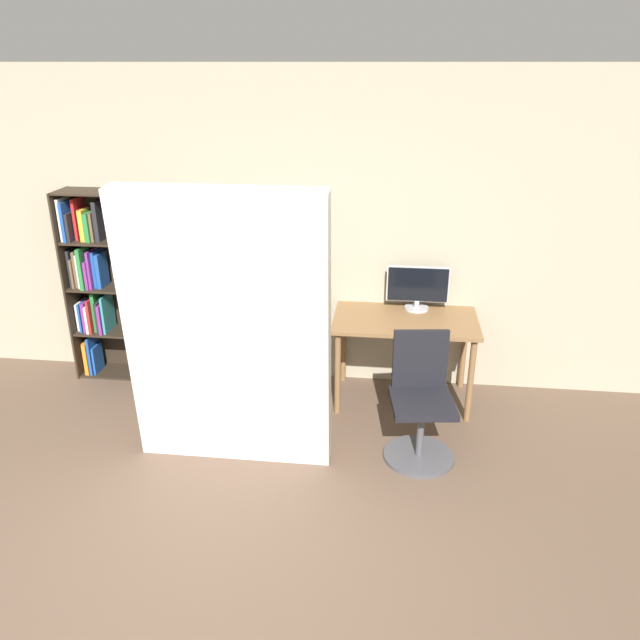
# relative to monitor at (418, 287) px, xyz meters

# --- Properties ---
(ground_plane) EXTENTS (16.00, 16.00, 0.00)m
(ground_plane) POSITION_rel_monitor_xyz_m (-1.26, -2.49, -0.95)
(ground_plane) COLOR brown
(wall_back) EXTENTS (8.00, 0.06, 2.70)m
(wall_back) POSITION_rel_monitor_xyz_m (-1.26, 0.15, 0.40)
(wall_back) COLOR tan
(wall_back) RESTS_ON ground
(desk) EXTENTS (1.18, 0.69, 0.75)m
(desk) POSITION_rel_monitor_xyz_m (-0.09, -0.23, -0.30)
(desk) COLOR brown
(desk) RESTS_ON ground
(monitor) EXTENTS (0.52, 0.20, 0.38)m
(monitor) POSITION_rel_monitor_xyz_m (0.00, 0.00, 0.00)
(monitor) COLOR #B7B7BC
(monitor) RESTS_ON desk
(office_chair) EXTENTS (0.52, 0.52, 0.94)m
(office_chair) POSITION_rel_monitor_xyz_m (0.03, -1.03, -0.57)
(office_chair) COLOR #4C4C51
(office_chair) RESTS_ON ground
(bookshelf) EXTENTS (0.81, 0.33, 1.70)m
(bookshelf) POSITION_rel_monitor_xyz_m (-2.76, -0.01, -0.08)
(bookshelf) COLOR #2D2319
(bookshelf) RESTS_ON ground
(mattress_near) EXTENTS (1.39, 0.33, 2.00)m
(mattress_near) POSITION_rel_monitor_xyz_m (-1.30, -1.25, 0.05)
(mattress_near) COLOR silver
(mattress_near) RESTS_ON ground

